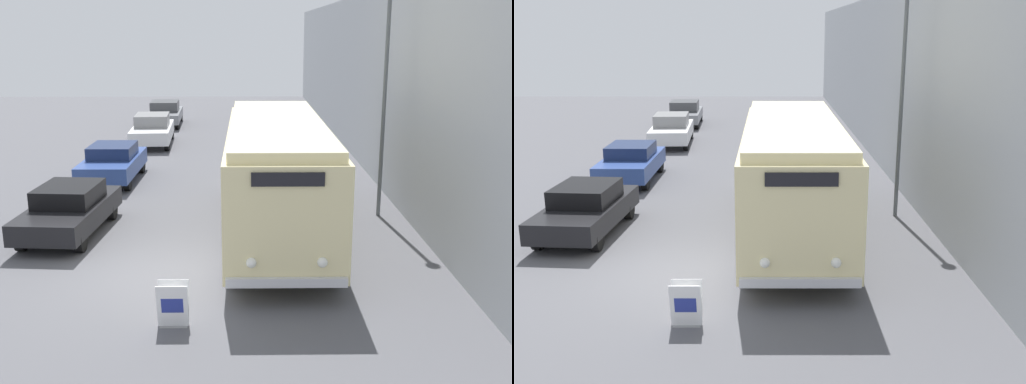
# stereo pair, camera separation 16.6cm
# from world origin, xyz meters

# --- Properties ---
(ground_plane) EXTENTS (80.00, 80.00, 0.00)m
(ground_plane) POSITION_xyz_m (0.00, 0.00, 0.00)
(ground_plane) COLOR #56565B
(building_wall_right) EXTENTS (0.30, 60.00, 7.15)m
(building_wall_right) POSITION_xyz_m (6.97, 10.00, 3.57)
(building_wall_right) COLOR #9EA3A8
(building_wall_right) RESTS_ON ground_plane
(vintage_bus) EXTENTS (2.66, 9.59, 3.29)m
(vintage_bus) POSITION_xyz_m (2.73, 2.89, 1.85)
(vintage_bus) COLOR black
(vintage_bus) RESTS_ON ground_plane
(sign_board) EXTENTS (0.61, 0.35, 0.92)m
(sign_board) POSITION_xyz_m (0.46, -2.58, 0.44)
(sign_board) COLOR gray
(sign_board) RESTS_ON ground_plane
(streetlamp) EXTENTS (0.36, 0.36, 7.03)m
(streetlamp) POSITION_xyz_m (6.04, 4.67, 4.50)
(streetlamp) COLOR #595E60
(streetlamp) RESTS_ON ground_plane
(parked_car_near) EXTENTS (2.16, 4.36, 1.41)m
(parked_car_near) POSITION_xyz_m (-3.16, 3.07, 0.73)
(parked_car_near) COLOR black
(parked_car_near) RESTS_ON ground_plane
(parked_car_mid) EXTENTS (1.94, 4.27, 1.42)m
(parked_car_mid) POSITION_xyz_m (-3.27, 9.30, 0.74)
(parked_car_mid) COLOR black
(parked_car_mid) RESTS_ON ground_plane
(parked_car_far) EXTENTS (2.20, 4.75, 1.55)m
(parked_car_far) POSITION_xyz_m (-2.91, 16.92, 0.79)
(parked_car_far) COLOR black
(parked_car_far) RESTS_ON ground_plane
(parked_car_distant) EXTENTS (2.14, 4.76, 1.47)m
(parked_car_distant) POSITION_xyz_m (-3.15, 23.48, 0.75)
(parked_car_distant) COLOR black
(parked_car_distant) RESTS_ON ground_plane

